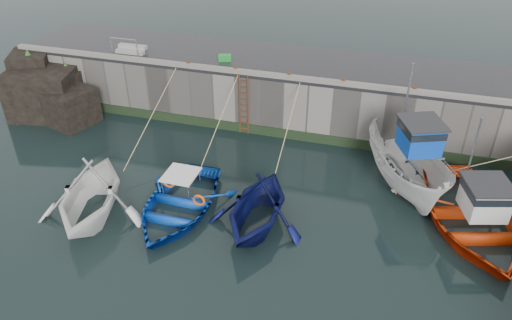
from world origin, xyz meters
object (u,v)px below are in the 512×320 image
(boat_near_white, at_px, (94,214))
(bollard_e, at_px, (414,90))
(bollard_a, at_px, (188,64))
(bollard_b, at_px, (236,69))
(boat_near_blacktrim, at_px, (257,225))
(boat_far_white, at_px, (408,165))
(boat_far_orange, at_px, (471,215))
(bollard_c, at_px, (289,75))
(fish_crate, at_px, (225,58))
(boat_near_blue, at_px, (179,210))
(bollard_d, at_px, (343,82))
(ladder, at_px, (244,105))

(boat_near_white, height_order, bollard_e, bollard_e)
(bollard_a, distance_m, bollard_b, 2.50)
(boat_near_blacktrim, bearing_deg, boat_far_white, 41.21)
(boat_far_orange, relative_size, bollard_a, 28.90)
(boat_far_orange, bearing_deg, bollard_c, 134.07)
(boat_far_orange, distance_m, fish_crate, 14.03)
(bollard_e, bearing_deg, bollard_c, 180.00)
(boat_near_blacktrim, relative_size, bollard_b, 16.76)
(bollard_a, relative_size, bollard_b, 1.00)
(boat_near_blacktrim, height_order, bollard_c, bollard_c)
(boat_near_white, height_order, boat_far_white, boat_far_white)
(boat_far_white, xyz_separation_m, bollard_c, (-5.97, 2.85, 2.24))
(boat_near_blue, xyz_separation_m, fish_crate, (-0.92, 8.60, 3.31))
(bollard_b, bearing_deg, boat_far_white, -18.17)
(bollard_d, bearing_deg, boat_near_white, -135.25)
(boat_near_blacktrim, distance_m, boat_far_white, 7.08)
(boat_near_blue, distance_m, bollard_d, 9.66)
(bollard_b, bearing_deg, boat_far_orange, -23.61)
(ladder, height_order, boat_near_white, ladder)
(boat_far_white, distance_m, boat_far_orange, 3.34)
(bollard_c, distance_m, bollard_e, 5.80)
(bollard_c, bearing_deg, bollard_b, 180.00)
(bollard_d, bearing_deg, boat_near_blue, -126.53)
(boat_near_blue, height_order, bollard_c, bollard_c)
(ladder, relative_size, bollard_d, 11.43)
(ladder, bearing_deg, bollard_c, 8.67)
(boat_far_orange, relative_size, bollard_d, 28.90)
(bollard_b, relative_size, bollard_c, 1.00)
(boat_near_blacktrim, bearing_deg, bollard_c, 96.32)
(bollard_d, bearing_deg, bollard_e, 0.00)
(fish_crate, distance_m, bollard_b, 1.66)
(boat_far_orange, distance_m, bollard_d, 8.20)
(boat_near_blacktrim, xyz_separation_m, bollard_d, (2.06, 7.27, 3.30))
(boat_far_orange, relative_size, fish_crate, 12.49)
(boat_far_orange, height_order, bollard_b, boat_far_orange)
(ladder, xyz_separation_m, boat_near_blacktrim, (2.74, -6.93, -1.59))
(bollard_c, height_order, bollard_d, same)
(boat_near_blacktrim, bearing_deg, boat_near_white, -167.31)
(boat_near_blacktrim, height_order, bollard_e, bollard_e)
(bollard_b, bearing_deg, bollard_c, 0.00)
(boat_near_white, height_order, boat_far_orange, boat_far_orange)
(fish_crate, bearing_deg, boat_far_white, -42.71)
(boat_near_blue, distance_m, bollard_b, 8.01)
(boat_near_blacktrim, xyz_separation_m, bollard_a, (-5.74, 7.27, 3.30))
(bollard_a, distance_m, bollard_d, 7.80)
(bollard_c, bearing_deg, boat_far_white, -25.49)
(boat_near_blue, relative_size, bollard_d, 20.03)
(bollard_b, distance_m, bollard_e, 8.50)
(bollard_b, xyz_separation_m, bollard_e, (8.50, 0.00, 0.00))
(bollard_c, bearing_deg, bollard_d, 0.00)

